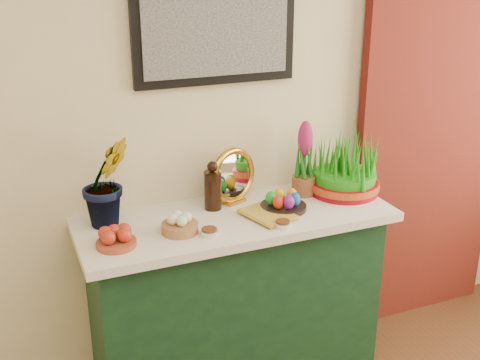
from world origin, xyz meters
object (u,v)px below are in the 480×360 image
object	(u,v)px
sideboard	(236,304)
book	(253,219)
hyacinth_green	(106,167)
mirror	(233,176)
wheatgrass_sabzeh	(345,168)

from	to	relation	value
sideboard	book	size ratio (longest dim) A/B	5.82
hyacinth_green	sideboard	bearing A→B (deg)	-25.51
hyacinth_green	book	distance (m)	0.66
mirror	wheatgrass_sabzeh	xyz separation A→B (m)	(0.54, -0.10, -0.00)
sideboard	mirror	world-z (taller)	mirror
sideboard	wheatgrass_sabzeh	distance (m)	0.83
sideboard	mirror	xyz separation A→B (m)	(0.04, 0.14, 0.59)
book	sideboard	bearing A→B (deg)	92.46
mirror	wheatgrass_sabzeh	bearing A→B (deg)	-10.11
sideboard	hyacinth_green	world-z (taller)	hyacinth_green
wheatgrass_sabzeh	mirror	bearing A→B (deg)	169.89
wheatgrass_sabzeh	sideboard	bearing A→B (deg)	-175.96
sideboard	mirror	distance (m)	0.61
sideboard	book	bearing A→B (deg)	-71.17
mirror	wheatgrass_sabzeh	size ratio (longest dim) A/B	0.78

